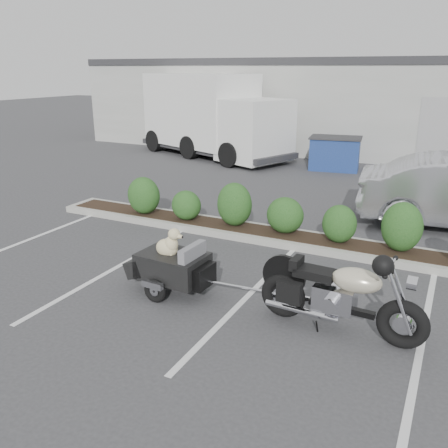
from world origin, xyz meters
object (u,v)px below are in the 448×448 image
at_px(delivery_truck, 213,118).
at_px(motorcycle, 339,296).
at_px(pet_trailer, 172,265).
at_px(dumpster, 335,153).

bearing_deg(delivery_truck, motorcycle, -34.10).
height_order(motorcycle, delivery_truck, delivery_truck).
xyz_separation_m(motorcycle, pet_trailer, (-2.78, 0.03, -0.07)).
bearing_deg(dumpster, motorcycle, -84.42).
height_order(pet_trailer, dumpster, dumpster).
bearing_deg(dumpster, delivery_truck, 165.89).
height_order(motorcycle, pet_trailer, motorcycle).
bearing_deg(pet_trailer, dumpster, 93.65).
height_order(motorcycle, dumpster, motorcycle).
bearing_deg(delivery_truck, pet_trailer, -44.18).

